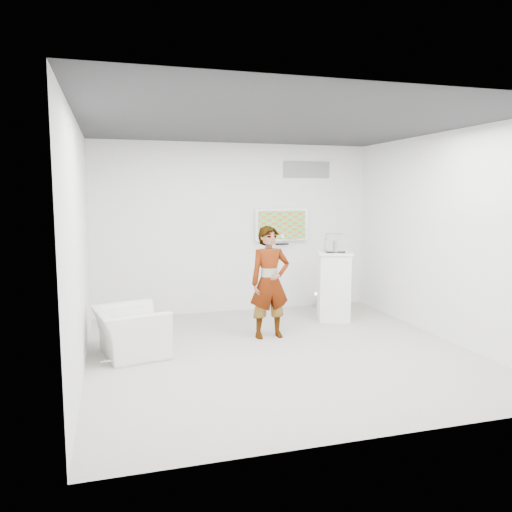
% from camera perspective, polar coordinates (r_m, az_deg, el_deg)
% --- Properties ---
extents(room, '(5.01, 5.01, 3.00)m').
position_cam_1_polar(room, '(6.54, 2.87, 1.74)').
color(room, '#AAA69B').
rests_on(room, ground).
extents(tv, '(1.00, 0.08, 0.60)m').
position_cam_1_polar(tv, '(9.12, 2.91, 3.58)').
color(tv, silver).
rests_on(tv, room).
extents(logo_decal, '(0.90, 0.02, 0.30)m').
position_cam_1_polar(logo_decal, '(9.33, 5.82, 9.77)').
color(logo_decal, gray).
rests_on(logo_decal, room).
extents(person, '(0.61, 0.41, 1.65)m').
position_cam_1_polar(person, '(7.32, 1.58, -3.01)').
color(person, silver).
rests_on(person, room).
extents(armchair, '(1.03, 1.12, 0.63)m').
position_cam_1_polar(armchair, '(6.82, -14.15, -8.38)').
color(armchair, silver).
rests_on(armchair, room).
extents(pedestal, '(0.70, 0.70, 1.15)m').
position_cam_1_polar(pedestal, '(8.48, 8.87, -3.41)').
color(pedestal, white).
rests_on(pedestal, room).
extents(floor_uplight, '(0.20, 0.20, 0.26)m').
position_cam_1_polar(floor_uplight, '(9.46, 6.91, -5.02)').
color(floor_uplight, silver).
rests_on(floor_uplight, room).
extents(vitrine, '(0.37, 0.37, 0.30)m').
position_cam_1_polar(vitrine, '(8.38, 8.96, 1.48)').
color(vitrine, white).
rests_on(vitrine, pedestal).
extents(console, '(0.06, 0.15, 0.19)m').
position_cam_1_polar(console, '(8.38, 8.96, 1.11)').
color(console, white).
rests_on(console, pedestal).
extents(wii_remote, '(0.06, 0.14, 0.04)m').
position_cam_1_polar(wii_remote, '(7.46, 3.02, 2.29)').
color(wii_remote, white).
rests_on(wii_remote, person).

